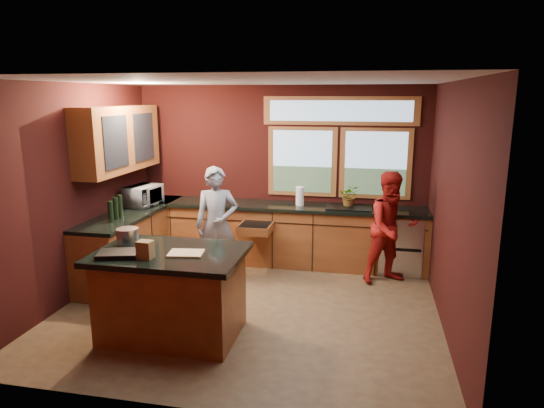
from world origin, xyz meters
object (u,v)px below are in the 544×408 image
(island, at_px, (172,293))
(person_grey, at_px, (217,225))
(stock_pot, at_px, (128,236))
(person_red, at_px, (392,228))
(cutting_board, at_px, (186,253))

(island, height_order, person_grey, person_grey)
(person_grey, xyz_separation_m, stock_pot, (-0.53, -1.47, 0.23))
(person_red, bearing_deg, person_grey, 161.90)
(cutting_board, relative_size, stock_pot, 1.46)
(person_red, distance_m, stock_pot, 3.47)
(island, relative_size, person_grey, 0.96)
(person_grey, relative_size, stock_pot, 6.70)
(island, distance_m, cutting_board, 0.52)
(island, bearing_deg, person_red, 41.24)
(person_red, height_order, stock_pot, person_red)
(cutting_board, bearing_deg, stock_pot, 165.07)
(person_grey, distance_m, person_red, 2.40)
(island, height_order, person_red, person_red)
(stock_pot, bearing_deg, island, -15.26)
(person_grey, xyz_separation_m, cutting_board, (0.22, -1.67, 0.15))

